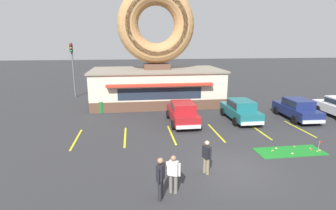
{
  "coord_description": "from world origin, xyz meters",
  "views": [
    {
      "loc": [
        -4.63,
        -10.93,
        5.91
      ],
      "look_at": [
        -2.43,
        5.0,
        2.0
      ],
      "focal_mm": 28.0,
      "sensor_mm": 36.0,
      "label": 1
    }
  ],
  "objects_px": {
    "pedestrian_hooded_kid": "(207,156)",
    "pedestrian_leather_jacket_man": "(160,177)",
    "pedestrian_blue_sweater_man": "(173,173)",
    "trash_bin": "(101,107)",
    "car_navy": "(297,108)",
    "golf_ball": "(272,151)",
    "traffic_light_pole": "(73,63)",
    "car_teal": "(240,109)",
    "putting_flag_pin": "(320,144)",
    "car_red": "(183,112)"
  },
  "relations": [
    {
      "from": "putting_flag_pin",
      "to": "pedestrian_blue_sweater_man",
      "type": "xyz_separation_m",
      "value": [
        -8.65,
        -2.97,
        0.45
      ]
    },
    {
      "from": "pedestrian_hooded_kid",
      "to": "golf_ball",
      "type": "bearing_deg",
      "value": 23.26
    },
    {
      "from": "putting_flag_pin",
      "to": "pedestrian_leather_jacket_man",
      "type": "xyz_separation_m",
      "value": [
        -9.2,
        -3.35,
        0.52
      ]
    },
    {
      "from": "car_navy",
      "to": "trash_bin",
      "type": "distance_m",
      "value": 15.82
    },
    {
      "from": "car_teal",
      "to": "traffic_light_pole",
      "type": "distance_m",
      "value": 18.17
    },
    {
      "from": "pedestrian_hooded_kid",
      "to": "pedestrian_leather_jacket_man",
      "type": "distance_m",
      "value": 2.88
    },
    {
      "from": "car_navy",
      "to": "car_red",
      "type": "bearing_deg",
      "value": 179.51
    },
    {
      "from": "golf_ball",
      "to": "traffic_light_pole",
      "type": "bearing_deg",
      "value": 129.25
    },
    {
      "from": "pedestrian_hooded_kid",
      "to": "pedestrian_leather_jacket_man",
      "type": "bearing_deg",
      "value": -142.63
    },
    {
      "from": "car_teal",
      "to": "car_navy",
      "type": "bearing_deg",
      "value": -3.18
    },
    {
      "from": "pedestrian_hooded_kid",
      "to": "trash_bin",
      "type": "bearing_deg",
      "value": 117.08
    },
    {
      "from": "traffic_light_pole",
      "to": "pedestrian_leather_jacket_man",
      "type": "bearing_deg",
      "value": -70.6
    },
    {
      "from": "car_navy",
      "to": "pedestrian_leather_jacket_man",
      "type": "bearing_deg",
      "value": -141.54
    },
    {
      "from": "golf_ball",
      "to": "trash_bin",
      "type": "xyz_separation_m",
      "value": [
        -10.13,
        9.71,
        0.45
      ]
    },
    {
      "from": "pedestrian_leather_jacket_man",
      "to": "trash_bin",
      "type": "xyz_separation_m",
      "value": [
        -3.6,
        13.28,
        -0.46
      ]
    },
    {
      "from": "car_teal",
      "to": "pedestrian_leather_jacket_man",
      "type": "distance_m",
      "value": 11.96
    },
    {
      "from": "pedestrian_leather_jacket_man",
      "to": "trash_bin",
      "type": "height_order",
      "value": "pedestrian_leather_jacket_man"
    },
    {
      "from": "car_red",
      "to": "trash_bin",
      "type": "bearing_deg",
      "value": 148.06
    },
    {
      "from": "golf_ball",
      "to": "car_red",
      "type": "bearing_deg",
      "value": 123.68
    },
    {
      "from": "traffic_light_pole",
      "to": "pedestrian_hooded_kid",
      "type": "bearing_deg",
      "value": -63.04
    },
    {
      "from": "car_teal",
      "to": "pedestrian_hooded_kid",
      "type": "bearing_deg",
      "value": -122.22
    },
    {
      "from": "trash_bin",
      "to": "traffic_light_pole",
      "type": "xyz_separation_m",
      "value": [
        -3.55,
        7.03,
        3.21
      ]
    },
    {
      "from": "car_navy",
      "to": "pedestrian_hooded_kid",
      "type": "relative_size",
      "value": 2.9
    },
    {
      "from": "golf_ball",
      "to": "pedestrian_leather_jacket_man",
      "type": "bearing_deg",
      "value": -151.32
    },
    {
      "from": "pedestrian_hooded_kid",
      "to": "pedestrian_blue_sweater_man",
      "type": "bearing_deg",
      "value": -141.88
    },
    {
      "from": "car_red",
      "to": "pedestrian_leather_jacket_man",
      "type": "xyz_separation_m",
      "value": [
        -2.66,
        -9.38,
        0.09
      ]
    },
    {
      "from": "pedestrian_blue_sweater_man",
      "to": "traffic_light_pole",
      "type": "distance_m",
      "value": 21.55
    },
    {
      "from": "golf_ball",
      "to": "pedestrian_blue_sweater_man",
      "type": "distance_m",
      "value": 6.83
    },
    {
      "from": "pedestrian_hooded_kid",
      "to": "traffic_light_pole",
      "type": "xyz_separation_m",
      "value": [
        -9.44,
        18.56,
        2.83
      ]
    },
    {
      "from": "car_teal",
      "to": "traffic_light_pole",
      "type": "height_order",
      "value": "traffic_light_pole"
    },
    {
      "from": "putting_flag_pin",
      "to": "car_navy",
      "type": "distance_m",
      "value": 6.47
    },
    {
      "from": "car_red",
      "to": "car_navy",
      "type": "bearing_deg",
      "value": -0.49
    },
    {
      "from": "putting_flag_pin",
      "to": "pedestrian_hooded_kid",
      "type": "height_order",
      "value": "pedestrian_hooded_kid"
    },
    {
      "from": "pedestrian_hooded_kid",
      "to": "traffic_light_pole",
      "type": "bearing_deg",
      "value": 116.96
    },
    {
      "from": "golf_ball",
      "to": "trash_bin",
      "type": "bearing_deg",
      "value": 136.22
    },
    {
      "from": "putting_flag_pin",
      "to": "pedestrian_hooded_kid",
      "type": "xyz_separation_m",
      "value": [
        -6.91,
        -1.6,
        0.44
      ]
    },
    {
      "from": "putting_flag_pin",
      "to": "pedestrian_blue_sweater_man",
      "type": "bearing_deg",
      "value": -161.06
    },
    {
      "from": "golf_ball",
      "to": "putting_flag_pin",
      "type": "relative_size",
      "value": 0.08
    },
    {
      "from": "golf_ball",
      "to": "car_red",
      "type": "xyz_separation_m",
      "value": [
        -3.87,
        5.81,
        0.82
      ]
    },
    {
      "from": "car_teal",
      "to": "traffic_light_pole",
      "type": "relative_size",
      "value": 0.79
    },
    {
      "from": "pedestrian_leather_jacket_man",
      "to": "pedestrian_blue_sweater_man",
      "type": "bearing_deg",
      "value": 34.89
    },
    {
      "from": "trash_bin",
      "to": "car_teal",
      "type": "bearing_deg",
      "value": -19.04
    },
    {
      "from": "pedestrian_hooded_kid",
      "to": "car_red",
      "type": "bearing_deg",
      "value": 87.25
    },
    {
      "from": "putting_flag_pin",
      "to": "car_red",
      "type": "distance_m",
      "value": 8.9
    },
    {
      "from": "putting_flag_pin",
      "to": "car_navy",
      "type": "xyz_separation_m",
      "value": [
        2.51,
        5.95,
        0.43
      ]
    },
    {
      "from": "golf_ball",
      "to": "car_red",
      "type": "height_order",
      "value": "car_red"
    },
    {
      "from": "putting_flag_pin",
      "to": "car_teal",
      "type": "relative_size",
      "value": 0.12
    },
    {
      "from": "trash_bin",
      "to": "car_navy",
      "type": "bearing_deg",
      "value": -14.57
    },
    {
      "from": "car_red",
      "to": "pedestrian_blue_sweater_man",
      "type": "bearing_deg",
      "value": -103.2
    },
    {
      "from": "putting_flag_pin",
      "to": "car_teal",
      "type": "xyz_separation_m",
      "value": [
        -1.99,
        6.2,
        0.43
      ]
    }
  ]
}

